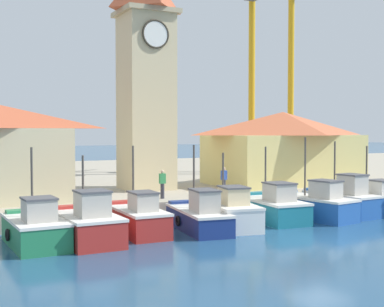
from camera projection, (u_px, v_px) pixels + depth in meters
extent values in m
plane|color=navy|center=(319.00, 242.00, 23.18)|extent=(300.00, 300.00, 0.00)
cube|color=#A89E89|center=(112.00, 179.00, 48.04)|extent=(120.00, 40.00, 1.02)
cube|color=#237A4C|center=(35.00, 233.00, 22.40)|extent=(2.14, 4.40, 1.07)
cube|color=#237A4C|center=(26.00, 212.00, 24.05)|extent=(1.73, 0.65, 0.24)
cube|color=silver|center=(35.00, 220.00, 22.37)|extent=(2.20, 4.46, 0.12)
cube|color=#B2ADA3|center=(39.00, 210.00, 21.68)|extent=(1.25, 1.34, 0.88)
cube|color=#4C4C51|center=(39.00, 198.00, 21.66)|extent=(1.33, 1.42, 0.08)
cylinder|color=#4C4742|center=(32.00, 182.00, 22.78)|extent=(0.10, 0.10, 2.96)
torus|color=black|center=(7.00, 235.00, 22.07)|extent=(0.13, 0.52, 0.52)
cube|color=#AD2823|center=(87.00, 229.00, 23.14)|extent=(2.18, 4.48, 1.14)
cube|color=#AD2823|center=(74.00, 208.00, 24.85)|extent=(1.79, 0.63, 0.24)
cube|color=silver|center=(87.00, 215.00, 23.11)|extent=(2.24, 4.54, 0.12)
cube|color=#B2ADA3|center=(92.00, 204.00, 22.40)|extent=(1.28, 1.36, 1.02)
cube|color=#4C4C51|center=(92.00, 191.00, 22.38)|extent=(1.36, 1.44, 0.08)
cylinder|color=#4C4742|center=(83.00, 184.00, 23.55)|extent=(0.10, 0.10, 2.51)
torus|color=black|center=(60.00, 231.00, 22.81)|extent=(0.13, 0.52, 0.52)
cube|color=#AD2823|center=(137.00, 222.00, 25.09)|extent=(1.84, 4.53, 1.09)
cube|color=#AD2823|center=(124.00, 203.00, 26.85)|extent=(1.49, 0.63, 0.24)
cube|color=silver|center=(137.00, 210.00, 25.06)|extent=(1.90, 4.59, 0.12)
cube|color=#B2ADA3|center=(143.00, 202.00, 24.33)|extent=(1.07, 1.37, 0.80)
cube|color=#4C4C51|center=(143.00, 192.00, 24.31)|extent=(1.15, 1.45, 0.08)
cylinder|color=#4C4742|center=(133.00, 176.00, 25.50)|extent=(0.10, 0.10, 2.93)
torus|color=black|center=(117.00, 223.00, 24.88)|extent=(0.13, 0.52, 0.52)
cube|color=navy|center=(198.00, 221.00, 26.02)|extent=(2.45, 5.26, 0.92)
cube|color=navy|center=(184.00, 203.00, 28.15)|extent=(1.57, 0.80, 0.24)
cube|color=silver|center=(198.00, 210.00, 26.00)|extent=(2.52, 5.33, 0.12)
cube|color=#B2ADA3|center=(204.00, 201.00, 25.13)|extent=(1.26, 1.65, 0.98)
cube|color=#4C4C51|center=(205.00, 190.00, 25.11)|extent=(1.35, 1.74, 0.08)
cylinder|color=#4C4742|center=(194.00, 176.00, 26.52)|extent=(0.10, 0.10, 3.11)
torus|color=black|center=(178.00, 221.00, 25.94)|extent=(0.19, 0.53, 0.52)
cube|color=silver|center=(227.00, 215.00, 27.02)|extent=(2.76, 5.29, 1.13)
cube|color=silver|center=(213.00, 197.00, 29.16)|extent=(1.69, 0.88, 0.24)
cube|color=silver|center=(227.00, 203.00, 26.99)|extent=(2.83, 5.36, 0.12)
cube|color=beige|center=(234.00, 196.00, 26.13)|extent=(1.39, 1.69, 0.81)
cube|color=#4C4C51|center=(234.00, 187.00, 26.11)|extent=(1.48, 1.78, 0.08)
cylinder|color=#4C4742|center=(223.00, 177.00, 27.54)|extent=(0.10, 0.10, 2.47)
torus|color=black|center=(206.00, 215.00, 26.96)|extent=(0.21, 0.53, 0.52)
cube|color=#196B7F|center=(271.00, 211.00, 28.72)|extent=(2.42, 4.95, 1.06)
cube|color=#196B7F|center=(252.00, 194.00, 30.67)|extent=(1.79, 0.73, 0.24)
cube|color=silver|center=(271.00, 200.00, 28.69)|extent=(2.49, 5.01, 0.12)
cube|color=#B2ADA3|center=(279.00, 192.00, 27.90)|extent=(1.34, 1.53, 0.89)
cube|color=#4C4C51|center=(279.00, 183.00, 27.87)|extent=(1.43, 1.62, 0.08)
cylinder|color=#4C4742|center=(265.00, 172.00, 29.18)|extent=(0.10, 0.10, 2.80)
torus|color=black|center=(251.00, 211.00, 28.51)|extent=(0.16, 0.53, 0.52)
cube|color=#2356A8|center=(313.00, 209.00, 29.34)|extent=(2.70, 5.05, 1.12)
cube|color=#2356A8|center=(284.00, 193.00, 31.02)|extent=(1.68, 0.87, 0.24)
cube|color=silver|center=(313.00, 198.00, 29.32)|extent=(2.77, 5.12, 0.12)
cube|color=#B2ADA3|center=(326.00, 190.00, 28.63)|extent=(1.37, 1.62, 0.89)
cube|color=#4C4C51|center=(326.00, 181.00, 28.61)|extent=(1.46, 1.71, 0.08)
cylinder|color=#4C4742|center=(305.00, 166.00, 29.72)|extent=(0.10, 0.10, 3.24)
torus|color=black|center=(297.00, 210.00, 28.92)|extent=(0.21, 0.53, 0.52)
cube|color=#2356A8|center=(341.00, 205.00, 30.74)|extent=(2.23, 4.59, 1.15)
cube|color=#2356A8|center=(317.00, 190.00, 32.38)|extent=(1.63, 0.73, 0.24)
cube|color=silver|center=(342.00, 194.00, 30.71)|extent=(2.30, 4.65, 0.12)
cube|color=#B2ADA3|center=(352.00, 185.00, 30.02)|extent=(1.23, 1.42, 1.07)
cube|color=#4C4C51|center=(352.00, 175.00, 30.00)|extent=(1.32, 1.51, 0.08)
cylinder|color=#4C4742|center=(335.00, 167.00, 31.11)|extent=(0.10, 0.10, 2.97)
torus|color=black|center=(326.00, 206.00, 30.39)|extent=(0.16, 0.53, 0.52)
cube|color=silver|center=(372.00, 205.00, 31.49)|extent=(2.04, 4.16, 0.94)
cube|color=silver|center=(351.00, 192.00, 33.10)|extent=(1.64, 0.65, 0.24)
cube|color=silver|center=(372.00, 196.00, 31.47)|extent=(2.10, 4.22, 0.12)
cube|color=beige|center=(382.00, 189.00, 30.80)|extent=(1.18, 1.27, 0.89)
cube|color=#4C4C51|center=(382.00, 180.00, 30.78)|extent=(1.27, 1.35, 0.08)
cylinder|color=#4C4742|center=(366.00, 170.00, 31.87)|extent=(0.10, 0.10, 2.88)
torus|color=black|center=(356.00, 205.00, 31.24)|extent=(0.14, 0.52, 0.52)
cube|color=#196B7F|center=(380.00, 185.00, 34.76)|extent=(1.56, 0.82, 0.24)
cube|color=beige|center=(146.00, 103.00, 34.61)|extent=(3.05, 3.05, 11.23)
cube|color=tan|center=(146.00, 13.00, 34.37)|extent=(3.55, 3.55, 0.30)
cylinder|color=white|center=(155.00, 34.00, 33.02)|extent=(1.68, 0.12, 1.68)
torus|color=#332D23|center=(156.00, 34.00, 32.99)|extent=(1.80, 0.12, 1.80)
cube|color=#E5D17A|center=(283.00, 159.00, 38.55)|extent=(10.20, 6.38, 3.50)
pyramid|color=#C1603D|center=(283.00, 123.00, 38.44)|extent=(10.60, 6.78, 1.66)
cube|color=#976E11|center=(251.00, 167.00, 47.12)|extent=(2.00, 2.00, 1.20)
cylinder|color=gold|center=(252.00, 64.00, 46.73)|extent=(0.56, 0.56, 16.93)
cube|color=#976E11|center=(290.00, 165.00, 49.74)|extent=(2.00, 2.00, 1.20)
cylinder|color=gold|center=(291.00, 56.00, 49.30)|extent=(0.56, 0.56, 18.92)
cylinder|color=#33333D|center=(162.00, 191.00, 30.02)|extent=(0.22, 0.22, 0.85)
cube|color=#338C4C|center=(162.00, 179.00, 29.99)|extent=(0.34, 0.22, 0.56)
sphere|color=beige|center=(162.00, 172.00, 29.97)|extent=(0.20, 0.20, 0.20)
cylinder|color=#33333D|center=(224.00, 187.00, 32.26)|extent=(0.22, 0.22, 0.85)
cube|color=#2D4CA5|center=(224.00, 175.00, 32.23)|extent=(0.34, 0.22, 0.56)
sphere|color=tan|center=(224.00, 169.00, 32.22)|extent=(0.20, 0.20, 0.20)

